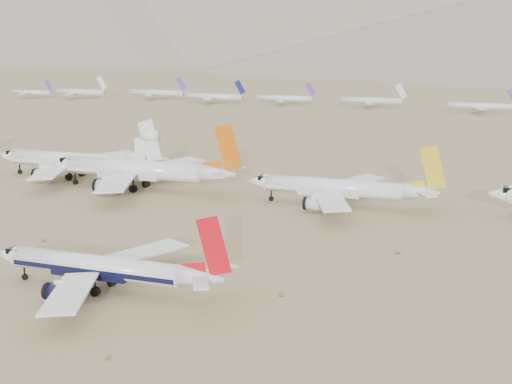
# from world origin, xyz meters

# --- Properties ---
(ground) EXTENTS (7000.00, 7000.00, 0.00)m
(ground) POSITION_xyz_m (0.00, 0.00, 0.00)
(ground) COLOR olive
(ground) RESTS_ON ground
(main_airliner) EXTENTS (40.58, 39.64, 14.32)m
(main_airliner) POSITION_xyz_m (-2.80, -6.14, 3.94)
(main_airliner) COLOR silver
(main_airliner) RESTS_ON ground
(row2_gold_tail) EXTENTS (45.67, 44.66, 16.26)m
(row2_gold_tail) POSITION_xyz_m (18.76, 64.85, 4.55)
(row2_gold_tail) COLOR silver
(row2_gold_tail) RESTS_ON ground
(row2_orange_tail) EXTENTS (53.77, 52.60, 19.18)m
(row2_orange_tail) POSITION_xyz_m (-36.22, 65.23, 5.38)
(row2_orange_tail) COLOR silver
(row2_orange_tail) RESTS_ON ground
(row2_white_trijet) EXTENTS (51.72, 50.55, 18.33)m
(row2_white_trijet) POSITION_xyz_m (-61.16, 72.90, 5.31)
(row2_white_trijet) COLOR silver
(row2_white_trijet) RESTS_ON ground
(distant_storage_row) EXTENTS (561.88, 61.52, 14.09)m
(distant_storage_row) POSITION_xyz_m (5.39, 312.97, 4.29)
(distant_storage_row) COLOR silver
(distant_storage_row) RESTS_ON ground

